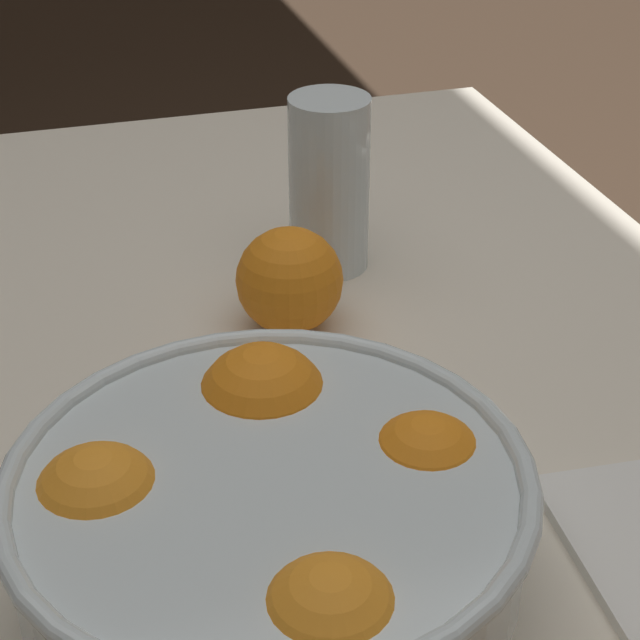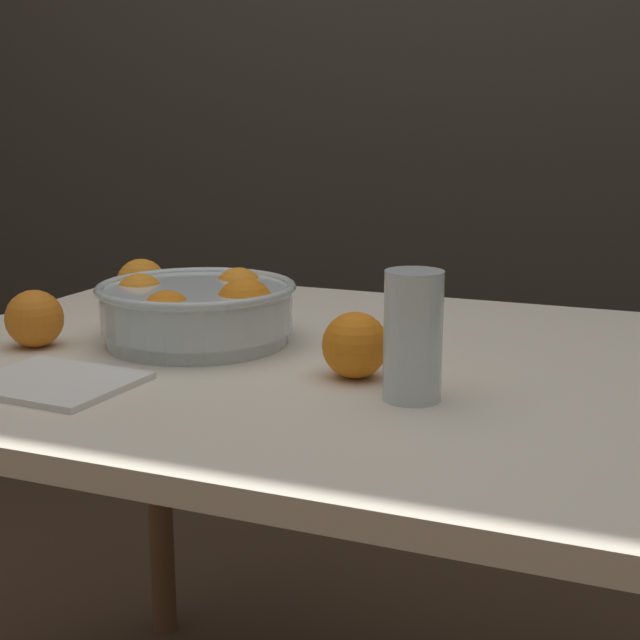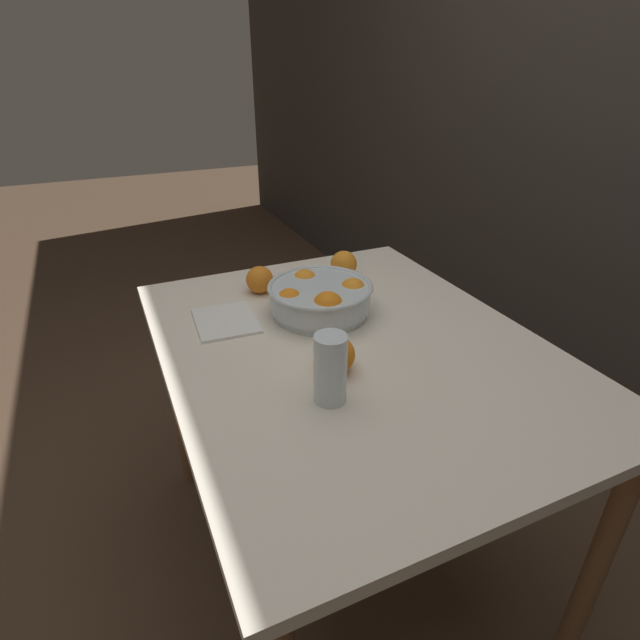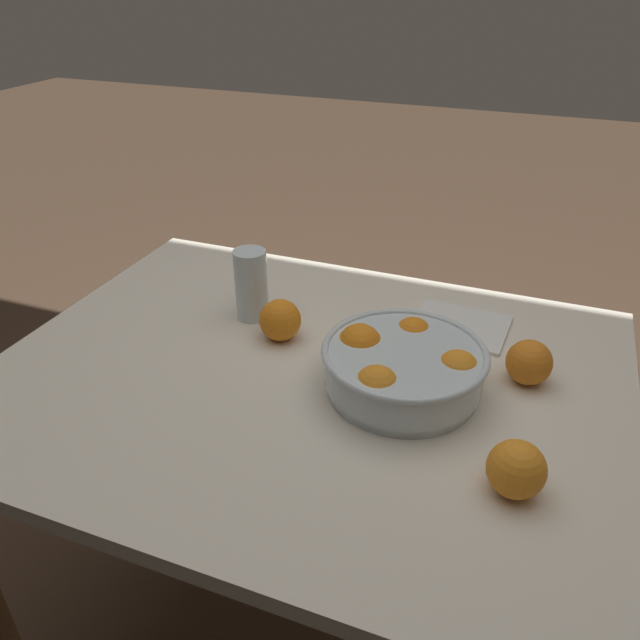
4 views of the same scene
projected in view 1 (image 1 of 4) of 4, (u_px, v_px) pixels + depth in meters
dining_table at (207, 508)px, 0.78m from camera, size 1.12×0.88×0.75m
fruit_bowl at (270, 520)px, 0.57m from camera, size 0.28×0.28×0.10m
juice_glass at (329, 192)px, 0.88m from camera, size 0.07×0.07×0.15m
orange_loose_front at (290, 280)px, 0.81m from camera, size 0.08×0.08×0.08m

